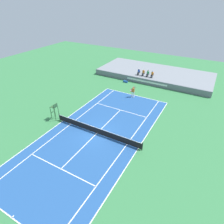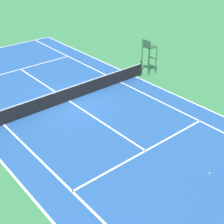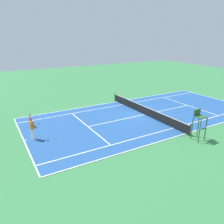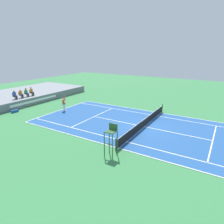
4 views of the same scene
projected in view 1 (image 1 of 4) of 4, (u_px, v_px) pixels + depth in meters
name	position (u px, v px, depth m)	size (l,w,h in m)	color
ground_plane	(97.00, 134.00, 23.37)	(80.00, 80.00, 0.00)	#387F47
court	(97.00, 134.00, 23.36)	(11.08, 23.88, 0.03)	#235193
net	(97.00, 130.00, 23.09)	(11.98, 0.10, 1.07)	black
barrier_wall	(146.00, 82.00, 35.82)	(22.66, 0.25, 1.10)	slate
bleacher_platform	(155.00, 74.00, 39.52)	(22.66, 9.76, 1.10)	gray
spectator_seated_0	(139.00, 72.00, 37.02)	(0.44, 0.60, 1.26)	#474C56
spectator_seated_1	(143.00, 73.00, 36.62)	(0.44, 0.60, 1.26)	#474C56
spectator_seated_2	(148.00, 74.00, 36.25)	(0.44, 0.60, 1.26)	#474C56
spectator_seated_3	(152.00, 74.00, 35.88)	(0.44, 0.60, 1.26)	#474C56
tennis_player	(133.00, 92.00, 31.18)	(0.74, 0.74, 2.08)	white
tennis_ball	(123.00, 100.00, 30.61)	(0.07, 0.07, 0.07)	#D1E533
umpire_chair	(54.00, 109.00, 25.31)	(0.77, 0.77, 2.44)	#2D562D
equipment_bag	(125.00, 82.00, 36.90)	(0.93, 0.41, 0.32)	#194799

